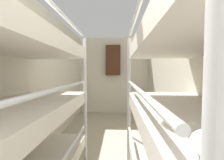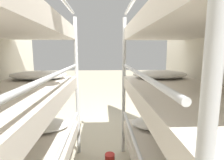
{
  "view_description": "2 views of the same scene",
  "coord_description": "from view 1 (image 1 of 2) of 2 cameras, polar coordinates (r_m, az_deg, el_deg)",
  "views": [
    {
      "loc": [
        0.15,
        0.37,
        1.28
      ],
      "look_at": [
        -0.0,
        3.91,
        1.09
      ],
      "focal_mm": 24.0,
      "sensor_mm": 36.0,
      "label": 1
    },
    {
      "loc": [
        -0.04,
        2.72,
        1.3
      ],
      "look_at": [
        -0.14,
        0.59,
        0.97
      ],
      "focal_mm": 28.0,
      "sensor_mm": 36.0,
      "label": 2
    }
  ],
  "objects": [
    {
      "name": "wall_back",
      "position": [
        4.69,
        0.62,
        1.7
      ],
      "size": [
        2.22,
        0.06,
        2.33
      ],
      "color": "beige",
      "rests_on": "ground_plane"
    },
    {
      "name": "wall_right",
      "position": [
        2.34,
        25.89,
        0.03
      ],
      "size": [
        0.06,
        5.14,
        2.33
      ],
      "color": "beige",
      "rests_on": "ground_plane"
    },
    {
      "name": "bunk_stack_right_near",
      "position": [
        1.18,
        28.84,
        -13.17
      ],
      "size": [
        0.78,
        1.8,
        1.75
      ],
      "color": "silver",
      "rests_on": "ground_plane"
    },
    {
      "name": "hanging_coat",
      "position": [
        4.55,
        0.42,
        7.53
      ],
      "size": [
        0.44,
        0.12,
        0.9
      ],
      "color": "#472819"
    },
    {
      "name": "wall_left",
      "position": [
        2.48,
        -27.44,
        0.14
      ],
      "size": [
        0.06,
        5.14,
        2.33
      ],
      "color": "beige",
      "rests_on": "ground_plane"
    },
    {
      "name": "bunk_stack_left_near",
      "position": [
        1.34,
        -35.96,
        -11.43
      ],
      "size": [
        0.78,
        1.8,
        1.75
      ],
      "color": "silver",
      "rests_on": "ground_plane"
    }
  ]
}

